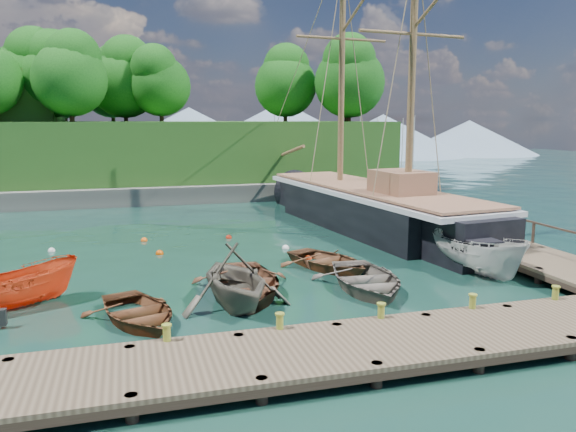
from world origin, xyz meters
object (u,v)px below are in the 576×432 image
rowboat_1 (235,307)px  rowboat_0 (138,321)px  schooner (370,211)px  rowboat_2 (245,295)px  rowboat_4 (328,268)px  motorboat_orange (18,307)px  cabin_boat_white (477,273)px  rowboat_3 (366,290)px

rowboat_1 → rowboat_0: bearing=-178.5°
rowboat_0 → schooner: 17.66m
rowboat_2 → rowboat_4: 4.85m
schooner → rowboat_1: bearing=-138.4°
schooner → rowboat_2: bearing=-139.9°
rowboat_0 → rowboat_2: 4.12m
rowboat_0 → motorboat_orange: bearing=129.1°
rowboat_2 → cabin_boat_white: 9.66m
rowboat_0 → rowboat_3: rowboat_3 is taller
rowboat_1 → cabin_boat_white: 10.33m
rowboat_2 → rowboat_3: rowboat_2 is taller
rowboat_3 → rowboat_0: bearing=-167.2°
rowboat_1 → rowboat_2: 1.34m
rowboat_2 → motorboat_orange: bearing=178.7°
rowboat_0 → rowboat_1: 3.20m
rowboat_3 → rowboat_4: rowboat_3 is taller
motorboat_orange → cabin_boat_white: bearing=-117.6°
rowboat_2 → rowboat_3: bearing=-3.7°
cabin_boat_white → rowboat_2: bearing=173.3°
rowboat_2 → motorboat_orange: size_ratio=1.25×
rowboat_0 → schooner: (13.14, 11.75, 1.04)m
rowboat_0 → rowboat_3: size_ratio=0.84×
rowboat_0 → rowboat_3: (8.17, 1.08, 0.00)m
rowboat_4 → rowboat_0: bearing=-174.2°
rowboat_1 → rowboat_3: 5.04m
rowboat_1 → rowboat_4: bearing=30.5°
cabin_boat_white → rowboat_1: bearing=180.0°
rowboat_4 → schooner: 9.20m
rowboat_1 → schooner: size_ratio=0.17×
motorboat_orange → schooner: 19.34m
rowboat_3 → motorboat_orange: 12.09m
rowboat_0 → schooner: size_ratio=0.16×
rowboat_1 → motorboat_orange: size_ratio=1.05×
motorboat_orange → schooner: bearing=-86.7°
schooner → motorboat_orange: bearing=-158.2°
rowboat_1 → motorboat_orange: 7.27m
rowboat_1 → motorboat_orange: bearing=156.0°
rowboat_3 → cabin_boat_white: (5.24, 0.75, 0.00)m
rowboat_1 → rowboat_4: size_ratio=1.02×
rowboat_2 → schooner: size_ratio=0.20×
rowboat_1 → schooner: 15.05m
rowboat_3 → rowboat_4: (-0.30, 3.20, 0.00)m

